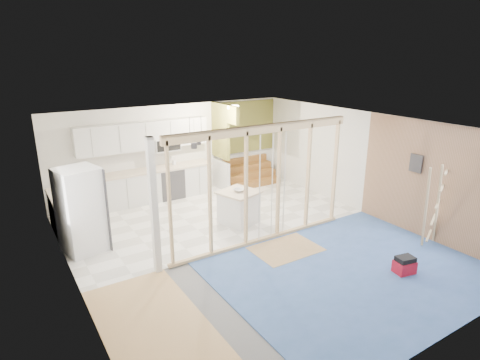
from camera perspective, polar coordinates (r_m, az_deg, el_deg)
room at (r=8.29m, az=1.55°, el=-1.11°), size 7.01×8.01×2.61m
floor_overlays at (r=8.87m, az=1.66°, el=-8.84°), size 7.00×8.00×0.03m
stud_frame at (r=8.09m, az=0.29°, el=0.47°), size 4.66×0.14×2.60m
base_cabinets at (r=10.84m, az=-15.69°, el=-1.88°), size 4.45×2.24×0.93m
upper_cabinets at (r=11.13m, az=-13.17°, el=6.05°), size 3.60×0.41×0.85m
green_partition at (r=12.40m, az=0.00°, el=3.53°), size 2.25×1.51×2.60m
pot_rack at (r=9.55m, az=-6.31°, el=5.63°), size 0.52×0.52×0.72m
sheathing_panel at (r=9.45m, az=26.64°, el=-0.67°), size 0.02×4.00×2.60m
electrical_panel at (r=9.62m, az=23.76°, el=2.19°), size 0.04×0.30×0.40m
ceiling_light at (r=11.22m, az=-1.00°, el=10.33°), size 0.32×0.32×0.08m
fridge at (r=8.79m, az=-21.63°, el=-4.08°), size 0.94×0.91×1.80m
island at (r=9.66m, az=-0.17°, el=-3.95°), size 1.05×1.05×0.82m
bowl at (r=9.51m, az=-0.15°, el=-1.44°), size 0.33×0.33×0.06m
soap_bottle_a at (r=10.79m, az=-21.02°, el=0.89°), size 0.13×0.13×0.29m
soap_bottle_b at (r=11.53m, az=-9.38°, el=2.61°), size 0.11×0.11×0.19m
toolbox at (r=8.26m, az=22.36°, el=-11.18°), size 0.41×0.34×0.35m
ladder at (r=9.25m, az=25.80°, el=-3.31°), size 0.96×0.21×1.83m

